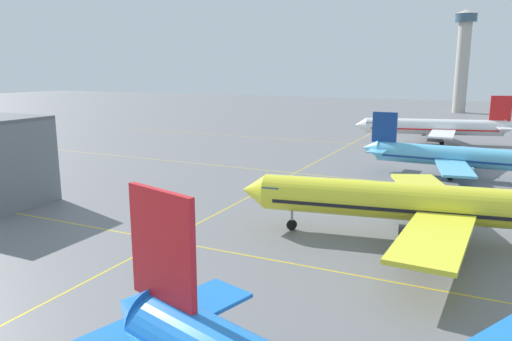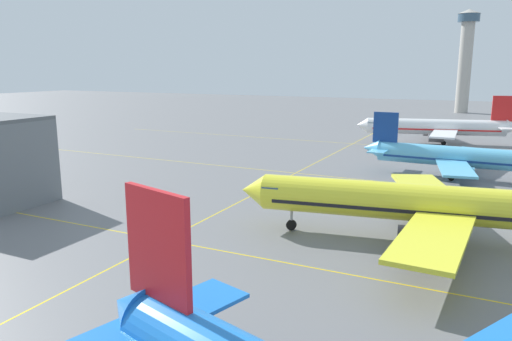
{
  "view_description": "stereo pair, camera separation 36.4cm",
  "coord_description": "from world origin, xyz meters",
  "px_view_note": "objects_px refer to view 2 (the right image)",
  "views": [
    {
      "loc": [
        30.4,
        -4.24,
        18.1
      ],
      "look_at": [
        3.76,
        51.02,
        5.25
      ],
      "focal_mm": 34.24,
      "sensor_mm": 36.0,
      "label": 1
    },
    {
      "loc": [
        30.73,
        -4.08,
        18.1
      ],
      "look_at": [
        3.76,
        51.02,
        5.25
      ],
      "focal_mm": 34.24,
      "sensor_mm": 36.0,
      "label": 2
    }
  ],
  "objects_px": {
    "airliner_third_row": "(463,157)",
    "airliner_far_left_stand": "(437,127)",
    "control_tower": "(466,54)",
    "airliner_second_row": "(425,204)"
  },
  "relations": [
    {
      "from": "airliner_second_row",
      "to": "airliner_far_left_stand",
      "type": "bearing_deg",
      "value": 95.21
    },
    {
      "from": "airliner_second_row",
      "to": "airliner_far_left_stand",
      "type": "xyz_separation_m",
      "value": [
        -6.77,
        74.23,
        -0.19
      ]
    },
    {
      "from": "airliner_far_left_stand",
      "to": "control_tower",
      "type": "bearing_deg",
      "value": 90.25
    },
    {
      "from": "airliner_second_row",
      "to": "control_tower",
      "type": "bearing_deg",
      "value": 92.43
    },
    {
      "from": "control_tower",
      "to": "airliner_far_left_stand",
      "type": "bearing_deg",
      "value": -89.75
    },
    {
      "from": "airliner_third_row",
      "to": "control_tower",
      "type": "bearing_deg",
      "value": 93.73
    },
    {
      "from": "airliner_third_row",
      "to": "airliner_far_left_stand",
      "type": "distance_m",
      "value": 40.22
    },
    {
      "from": "airliner_third_row",
      "to": "airliner_far_left_stand",
      "type": "height_order",
      "value": "airliner_far_left_stand"
    },
    {
      "from": "airliner_third_row",
      "to": "airliner_far_left_stand",
      "type": "bearing_deg",
      "value": 102.01
    },
    {
      "from": "airliner_third_row",
      "to": "control_tower",
      "type": "relative_size",
      "value": 0.82
    }
  ]
}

